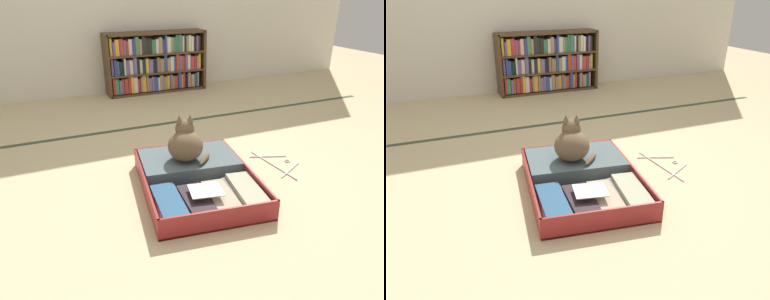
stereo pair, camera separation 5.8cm
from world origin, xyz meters
TOP-DOWN VIEW (x-y plane):
  - ground_plane at (0.00, 0.00)m, footprint 10.00×10.00m
  - tatami_border at (0.00, 1.18)m, footprint 4.80×0.05m
  - bookshelf at (0.46, 2.26)m, footprint 1.14×0.25m
  - open_suitcase at (-0.02, 0.08)m, footprint 0.74×0.92m
  - black_cat at (-0.03, 0.21)m, footprint 0.30×0.28m
  - clothes_hanger at (0.61, 0.11)m, footprint 0.26×0.48m

SIDE VIEW (x-z plane):
  - ground_plane at x=0.00m, z-range 0.00..0.00m
  - tatami_border at x=0.00m, z-range 0.00..0.00m
  - clothes_hanger at x=0.61m, z-range 0.00..0.01m
  - open_suitcase at x=-0.02m, z-range -0.01..0.12m
  - black_cat at x=-0.03m, z-range 0.09..0.37m
  - bookshelf at x=0.46m, z-range -0.01..0.66m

